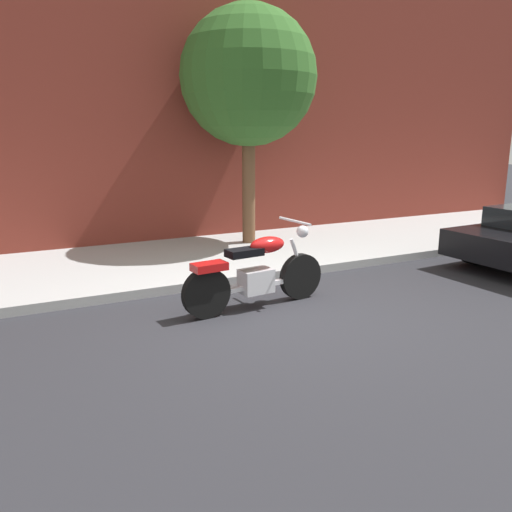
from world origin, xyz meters
TOP-DOWN VIEW (x-y plane):
  - ground_plane at (0.00, 0.00)m, footprint 60.00×60.00m
  - sidewalk at (0.00, 3.17)m, footprint 20.01×3.28m
  - building_facade at (0.00, 5.07)m, footprint 20.01×0.50m
  - motorcycle at (-0.31, 0.48)m, footprint 2.15×0.70m
  - street_tree at (1.19, 3.79)m, footprint 2.60×2.60m

SIDE VIEW (x-z plane):
  - ground_plane at x=0.00m, z-range 0.00..0.00m
  - sidewalk at x=0.00m, z-range 0.00..0.14m
  - motorcycle at x=-0.31m, z-range -0.10..1.05m
  - street_tree at x=1.19m, z-range 1.00..5.63m
  - building_facade at x=0.00m, z-range 0.00..7.04m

